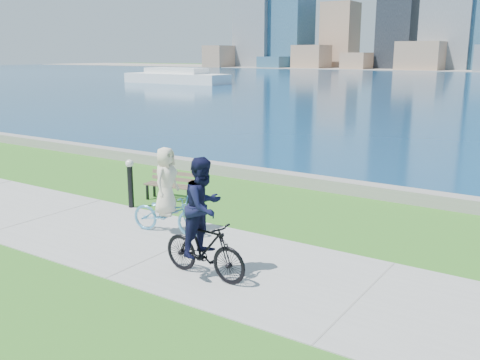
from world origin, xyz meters
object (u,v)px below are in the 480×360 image
object	(u,v)px
park_bench	(172,183)
cyclist_man	(204,228)
bollard_lamp	(130,180)
cyclist_woman	(167,202)

from	to	relation	value
park_bench	cyclist_man	world-z (taller)	cyclist_man
park_bench	bollard_lamp	world-z (taller)	bollard_lamp
bollard_lamp	cyclist_man	bearing A→B (deg)	-30.15
bollard_lamp	cyclist_man	distance (m)	4.91
cyclist_man	bollard_lamp	bearing A→B (deg)	61.59
bollard_lamp	cyclist_man	world-z (taller)	cyclist_man
cyclist_woman	cyclist_man	xyz separation A→B (m)	(2.13, -1.45, 0.20)
cyclist_woman	cyclist_man	size ratio (longest dim) A/B	0.89
park_bench	bollard_lamp	bearing A→B (deg)	-117.04
cyclist_man	park_bench	bearing A→B (deg)	48.53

